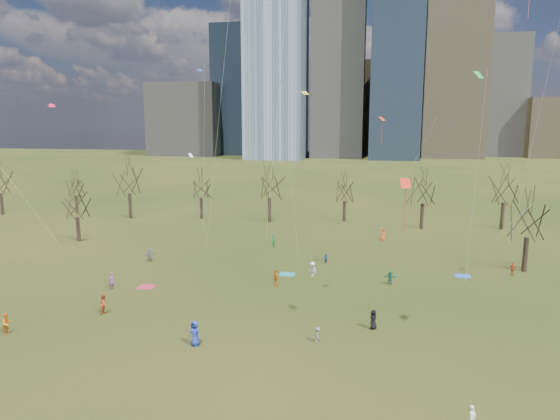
% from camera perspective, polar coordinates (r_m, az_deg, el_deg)
% --- Properties ---
extents(ground, '(500.00, 500.00, 0.00)m').
position_cam_1_polar(ground, '(42.72, -3.04, -12.04)').
color(ground, black).
rests_on(ground, ground).
extents(downtown_skyline, '(212.50, 78.00, 118.00)m').
position_cam_1_polar(downtown_skyline, '(250.50, 8.14, 15.02)').
color(downtown_skyline, slate).
rests_on(downtown_skyline, ground).
extents(bare_tree_row, '(113.04, 29.80, 9.50)m').
position_cam_1_polar(bare_tree_row, '(76.95, 3.41, 2.50)').
color(bare_tree_row, black).
rests_on(bare_tree_row, ground).
extents(blanket_teal, '(1.60, 1.50, 0.03)m').
position_cam_1_polar(blanket_teal, '(53.80, 0.83, -7.35)').
color(blanket_teal, teal).
rests_on(blanket_teal, ground).
extents(blanket_navy, '(1.60, 1.50, 0.03)m').
position_cam_1_polar(blanket_navy, '(56.59, 20.15, -7.10)').
color(blanket_navy, blue).
rests_on(blanket_navy, ground).
extents(blanket_crimson, '(1.60, 1.50, 0.03)m').
position_cam_1_polar(blanket_crimson, '(51.53, -15.02, -8.48)').
color(blanket_crimson, '#AC223B').
rests_on(blanket_crimson, ground).
extents(person_0, '(1.05, 0.84, 1.88)m').
position_cam_1_polar(person_0, '(37.66, -9.72, -13.72)').
color(person_0, navy).
rests_on(person_0, ground).
extents(person_1, '(0.58, 0.60, 1.39)m').
position_cam_1_polar(person_1, '(30.04, 21.10, -21.29)').
color(person_1, white).
rests_on(person_1, ground).
extents(person_2, '(0.67, 0.86, 1.73)m').
position_cam_1_polar(person_2, '(45.35, -19.44, -10.11)').
color(person_2, '#C04B1B').
rests_on(person_2, ground).
extents(person_3, '(0.63, 0.85, 1.18)m').
position_cam_1_polar(person_3, '(37.90, 4.30, -14.03)').
color(person_3, slate).
rests_on(person_3, ground).
extents(person_4, '(0.88, 1.05, 1.69)m').
position_cam_1_polar(person_4, '(49.82, -0.48, -7.77)').
color(person_4, orange).
rests_on(person_4, ground).
extents(person_5, '(1.33, 0.53, 1.40)m').
position_cam_1_polar(person_5, '(51.53, 12.46, -7.57)').
color(person_5, '#1A7659').
rests_on(person_5, ground).
extents(person_6, '(0.84, 0.92, 1.58)m').
position_cam_1_polar(person_6, '(40.61, 10.63, -12.19)').
color(person_6, black).
rests_on(person_6, ground).
extents(person_7, '(0.61, 0.72, 1.67)m').
position_cam_1_polar(person_7, '(51.58, -18.70, -7.69)').
color(person_7, '#944D9B').
rests_on(person_7, ground).
extents(person_8, '(0.68, 0.66, 1.10)m').
position_cam_1_polar(person_8, '(58.00, 5.24, -5.56)').
color(person_8, '#223F94').
rests_on(person_8, ground).
extents(person_9, '(1.20, 1.11, 1.62)m').
position_cam_1_polar(person_9, '(52.83, 3.74, -6.79)').
color(person_9, silver).
rests_on(person_9, ground).
extents(person_10, '(0.84, 0.36, 1.42)m').
position_cam_1_polar(person_10, '(58.66, 25.03, -6.13)').
color(person_10, '#C0451B').
rests_on(person_10, ground).
extents(person_11, '(1.30, 1.49, 1.62)m').
position_cam_1_polar(person_11, '(60.42, -14.62, -4.96)').
color(person_11, slate).
rests_on(person_11, ground).
extents(person_12, '(0.87, 1.00, 1.72)m').
position_cam_1_polar(person_12, '(70.33, 11.71, -2.73)').
color(person_12, '#EF4C1A').
rests_on(person_12, ground).
extents(person_13, '(0.58, 0.70, 1.66)m').
position_cam_1_polar(person_13, '(65.01, -0.73, -3.58)').
color(person_13, '#1B7B39').
rests_on(person_13, ground).
extents(person_14, '(0.91, 1.00, 1.66)m').
position_cam_1_polar(person_14, '(44.29, -28.76, -11.32)').
color(person_14, orange).
rests_on(person_14, ground).
extents(kites_airborne, '(60.57, 39.07, 31.49)m').
position_cam_1_polar(kites_airborne, '(53.25, 5.06, 7.74)').
color(kites_airborne, yellow).
rests_on(kites_airborne, ground).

